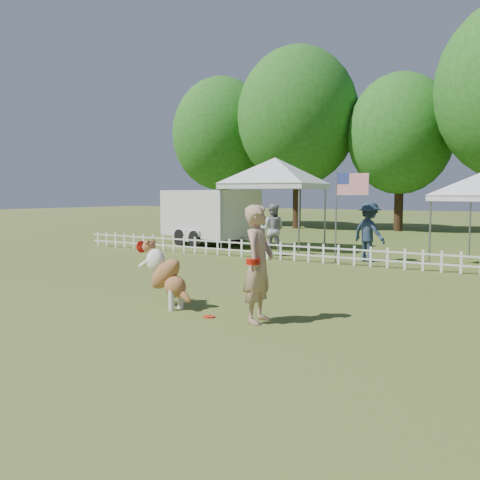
# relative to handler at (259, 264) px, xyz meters

# --- Properties ---
(ground) EXTENTS (120.00, 120.00, 0.00)m
(ground) POSITION_rel_handler_xyz_m (-1.45, 0.58, -0.99)
(ground) COLOR #39561B
(ground) RESTS_ON ground
(picket_fence) EXTENTS (22.00, 0.08, 0.60)m
(picket_fence) POSITION_rel_handler_xyz_m (-1.45, 7.58, -0.69)
(picket_fence) COLOR silver
(picket_fence) RESTS_ON ground
(handler) EXTENTS (0.59, 0.79, 1.97)m
(handler) POSITION_rel_handler_xyz_m (0.00, 0.00, 0.00)
(handler) COLOR tan
(handler) RESTS_ON ground
(dog) EXTENTS (1.27, 0.55, 1.28)m
(dog) POSITION_rel_handler_xyz_m (-2.06, 0.04, -0.35)
(dog) COLOR brown
(dog) RESTS_ON ground
(frisbee_on_turf) EXTENTS (0.27, 0.27, 0.02)m
(frisbee_on_turf) POSITION_rel_handler_xyz_m (-0.90, -0.17, -0.98)
(frisbee_on_turf) COLOR red
(frisbee_on_turf) RESTS_ON ground
(canopy_tent_left) EXTENTS (3.71, 3.71, 3.45)m
(canopy_tent_left) POSITION_rel_handler_xyz_m (-5.54, 10.50, 0.74)
(canopy_tent_left) COLOR silver
(canopy_tent_left) RESTS_ON ground
(cargo_trailer) EXTENTS (5.77, 3.82, 2.34)m
(cargo_trailer) POSITION_rel_handler_xyz_m (-8.66, 10.45, 0.18)
(cargo_trailer) COLOR silver
(cargo_trailer) RESTS_ON ground
(flag_pole) EXTENTS (1.09, 0.12, 2.83)m
(flag_pole) POSITION_rel_handler_xyz_m (-1.93, 7.90, 0.43)
(flag_pole) COLOR gray
(flag_pole) RESTS_ON ground
(spectator_a) EXTENTS (1.05, 0.94, 1.81)m
(spectator_a) POSITION_rel_handler_xyz_m (-4.59, 8.62, -0.08)
(spectator_a) COLOR #9C9BA0
(spectator_a) RESTS_ON ground
(spectator_b) EXTENTS (1.40, 1.16, 1.89)m
(spectator_b) POSITION_rel_handler_xyz_m (-1.18, 8.78, -0.04)
(spectator_b) COLOR #223448
(spectator_b) RESTS_ON ground
(tree_far_left) EXTENTS (6.60, 6.60, 11.00)m
(tree_far_left) POSITION_rel_handler_xyz_m (-16.45, 22.58, 4.51)
(tree_far_left) COLOR #225719
(tree_far_left) RESTS_ON ground
(tree_left) EXTENTS (7.40, 7.40, 12.00)m
(tree_left) POSITION_rel_handler_xyz_m (-10.45, 22.08, 5.01)
(tree_left) COLOR #225719
(tree_left) RESTS_ON ground
(tree_center_left) EXTENTS (6.00, 6.00, 9.80)m
(tree_center_left) POSITION_rel_handler_xyz_m (-4.45, 23.08, 3.91)
(tree_center_left) COLOR #225719
(tree_center_left) RESTS_ON ground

